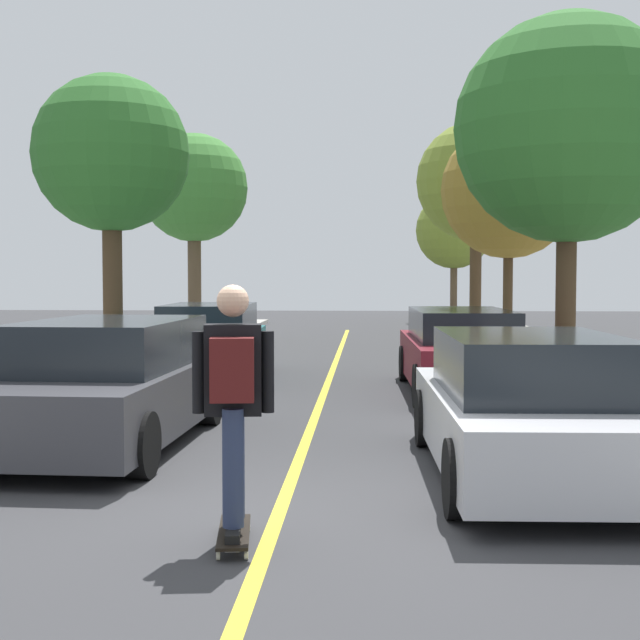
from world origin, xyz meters
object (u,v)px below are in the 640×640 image
Objects in this scene: parked_car_right_near at (461,352)px; street_tree_right_near at (509,191)px; street_tree_right_far at (476,182)px; skateboarder at (233,392)px; parked_car_left_nearest at (106,384)px; street_tree_left_near at (194,189)px; street_tree_right_farthest at (454,231)px; skateboard at (234,532)px; parked_car_left_near at (209,342)px; street_tree_right_nearest at (568,130)px; parked_car_right_nearest at (528,408)px; street_tree_left_nearest at (111,156)px.

street_tree_right_near reaches higher than parked_car_right_near.
street_tree_right_far is 3.83× the size of skateboarder.
street_tree_left_near reaches higher than parked_car_left_nearest.
street_tree_right_farthest is at bearing 84.84° from parked_car_right_near.
skateboard is (-4.43, -16.00, -3.91)m from street_tree_right_near.
street_tree_right_far is at bearing 78.93° from skateboard.
parked_car_right_near is 15.17m from street_tree_right_far.
street_tree_right_near reaches higher than skateboard.
street_tree_right_farthest is (6.42, 19.93, 3.03)m from parked_car_left_near.
street_tree_right_nearest is at bearing -46.92° from street_tree_left_near.
street_tree_right_nearest is at bearing 75.01° from parked_car_right_nearest.
street_tree_right_nearest is 0.94× the size of street_tree_right_far.
parked_car_right_nearest is at bearing -68.47° from street_tree_left_near.
street_tree_right_near is at bearing 62.70° from parked_car_left_nearest.
parked_car_left_nearest is at bearing 119.09° from skateboarder.
street_tree_right_nearest is 6.47m from street_tree_right_near.
skateboard is (-2.47, -2.22, -0.58)m from parked_car_right_nearest.
street_tree_left_nearest is 7.99m from street_tree_left_near.
street_tree_right_near is at bearing -16.66° from street_tree_left_near.
parked_car_right_near reaches higher than skateboard.
street_tree_right_farthest is (8.38, 11.44, -0.62)m from street_tree_left_near.
street_tree_left_near is at bearing 102.99° from parked_car_left_near.
parked_car_right_nearest is at bearing -98.10° from street_tree_right_near.
street_tree_right_far reaches higher than parked_car_right_near.
street_tree_left_nearest reaches higher than parked_car_left_nearest.
parked_car_left_near is 10.25m from skateboarder.
street_tree_right_farthest is (0.00, 7.30, -1.21)m from street_tree_right_far.
street_tree_right_nearest is (8.38, -0.97, 0.25)m from street_tree_left_nearest.
street_tree_right_nearest is at bearing -90.00° from street_tree_right_near.
parked_car_left_near reaches higher than parked_car_right_near.
street_tree_left_nearest is 14.76m from street_tree_right_far.
parked_car_right_nearest is at bearing -104.99° from street_tree_right_nearest.
parked_car_right_near is (-0.00, 6.00, 0.02)m from parked_car_right_nearest.
parked_car_left_near is at bearing 90.02° from parked_car_left_nearest.
parked_car_right_nearest is (4.46, -7.79, -0.01)m from parked_car_left_near.
street_tree_right_farthest is at bearing 81.60° from skateboarder.
parked_car_right_near is 7.68m from street_tree_left_nearest.
street_tree_right_farthest is at bearing 66.66° from street_tree_left_nearest.
parked_car_left_near is 4.06m from street_tree_left_nearest.
street_tree_right_farthest reaches higher than parked_car_left_near.
street_tree_left_near is 12.27m from street_tree_right_nearest.
street_tree_right_near is at bearing 42.98° from parked_car_left_near.
street_tree_right_near is (8.38, 5.48, -0.20)m from street_tree_left_nearest.
street_tree_left_near is 0.91× the size of street_tree_right_nearest.
parked_car_right_near is 2.66× the size of skateboarder.
skateboard is (3.95, -18.51, -4.24)m from street_tree_left_near.
street_tree_left_near is 19.39m from skateboard.
street_tree_left_nearest reaches higher than street_tree_right_near.
skateboarder is at bearing -77.95° from street_tree_left_near.
street_tree_right_nearest is at bearing 42.99° from parked_car_left_nearest.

